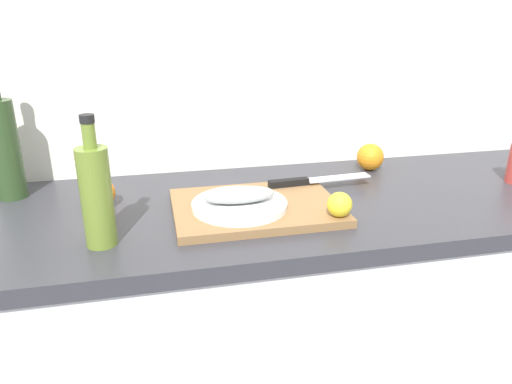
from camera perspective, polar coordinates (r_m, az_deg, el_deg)
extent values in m
cube|color=white|center=(1.46, -2.14, 16.41)|extent=(3.20, 0.05, 2.50)
cube|color=white|center=(1.47, 0.77, -18.57)|extent=(2.00, 0.58, 0.86)
cube|color=#333338|center=(1.23, 0.87, -2.15)|extent=(2.00, 0.60, 0.04)
cube|color=olive|center=(1.17, 0.00, -1.83)|extent=(0.40, 0.29, 0.02)
cylinder|color=white|center=(1.14, -1.96, -1.54)|extent=(0.23, 0.23, 0.01)
ellipsoid|color=#999E99|center=(1.13, -1.98, -0.34)|extent=(0.17, 0.07, 0.04)
cube|color=silver|center=(1.34, 9.72, 1.68)|extent=(0.18, 0.05, 0.00)
cube|color=black|center=(1.28, 3.89, 1.11)|extent=(0.11, 0.03, 0.02)
sphere|color=yellow|center=(1.10, 9.88, -1.47)|extent=(0.06, 0.06, 0.06)
cylinder|color=olive|center=(1.02, -18.35, -0.67)|extent=(0.06, 0.06, 0.21)
cylinder|color=olive|center=(0.99, -19.19, 6.33)|extent=(0.03, 0.03, 0.05)
cylinder|color=black|center=(0.98, -19.41, 8.20)|extent=(0.03, 0.03, 0.02)
cylinder|color=#2D4723|center=(1.38, -27.61, 4.41)|extent=(0.07, 0.07, 0.25)
sphere|color=orange|center=(1.25, -17.99, -0.09)|extent=(0.07, 0.07, 0.07)
sphere|color=orange|center=(1.51, 13.38, 4.05)|extent=(0.08, 0.08, 0.08)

